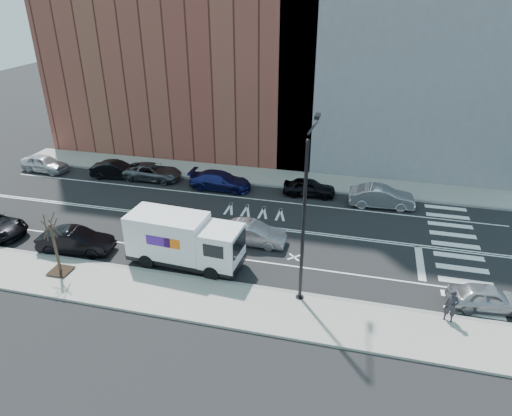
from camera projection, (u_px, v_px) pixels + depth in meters
The scene contains 22 objects.
ground at pixel (219, 222), 32.60m from camera, with size 120.00×120.00×0.00m, color black.
sidewalk_near at pixel (169, 295), 24.93m from camera, with size 44.00×3.60×0.15m, color gray.
sidewalk_far at pixel (250, 175), 40.21m from camera, with size 44.00×3.60×0.15m, color gray.
curb_near at pixel (181, 276), 26.49m from camera, with size 44.00×0.25×0.17m, color gray.
curb_far at pixel (245, 183), 38.64m from camera, with size 44.00×0.25×0.17m, color gray.
crosswalk at pixel (457, 251), 29.14m from camera, with size 3.00×14.00×0.01m, color white, non-canonical shape.
road_markings at pixel (219, 222), 32.60m from camera, with size 40.00×8.60×0.01m, color white, non-canonical shape.
bldg_brick at pixel (186, 34), 42.96m from camera, with size 26.00×10.00×22.00m, color brown.
bldg_concrete at pixel (410, 14), 37.74m from camera, with size 20.00×10.00×26.00m, color slate.
streetlight at pixel (305, 212), 22.82m from camera, with size 0.44×4.02×9.34m.
street_tree at pixel (57, 253), 26.18m from camera, with size 1.20×1.20×3.75m.
fedex_van at pixel (184, 240), 27.06m from camera, with size 7.10×2.84×3.18m.
far_parked_a at pixel (44, 163), 40.98m from camera, with size 1.77×4.39×1.50m, color silver.
far_parked_b at pixel (117, 170), 39.64m from camera, with size 1.53×4.38×1.44m, color black.
far_parked_c at pixel (152, 172), 39.29m from camera, with size 2.32×5.02×1.40m, color #4D4F55.
far_parked_d at pixel (220, 181), 37.47m from camera, with size 2.07×5.09×1.48m, color navy.
far_parked_e at pixel (309, 187), 36.32m from camera, with size 1.66×4.13×1.41m, color black.
far_parked_f at pixel (382, 197), 34.51m from camera, with size 1.70×4.86×1.60m, color #A8A8AD.
driving_sedan at pixel (252, 233), 29.65m from camera, with size 1.55×4.45×1.47m, color #98989C.
near_parked_rear_a at pixel (76, 241), 28.71m from camera, with size 1.63×4.68×1.54m, color black.
near_parked_front at pixel (488, 298), 23.70m from camera, with size 1.61×4.01×1.37m, color #B2B2B7.
pedestrian at pixel (451, 306), 22.55m from camera, with size 0.66×0.43×1.81m, color #262329.
Camera 1 is at (9.51, -27.23, 15.46)m, focal length 32.00 mm.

